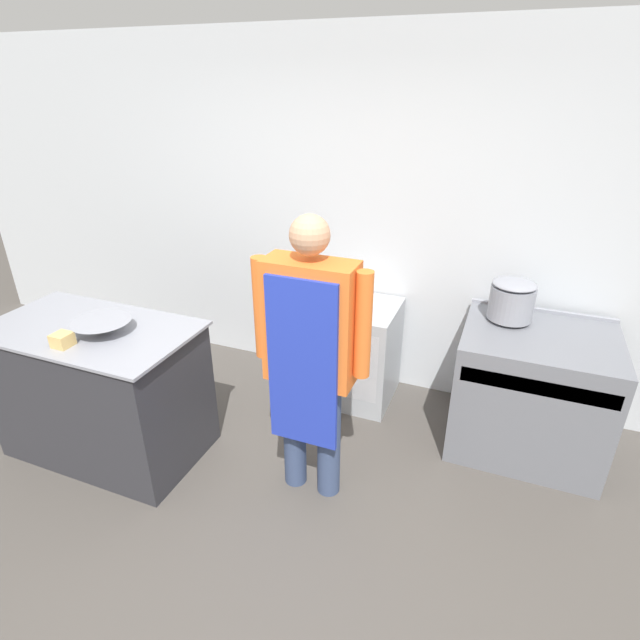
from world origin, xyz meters
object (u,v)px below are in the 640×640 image
Objects in this scene: fridge_unit at (353,351)px; stock_pot at (512,299)px; plastic_tub at (62,340)px; person_cook at (310,348)px; stove at (530,391)px; mixing_bowl at (102,327)px.

fridge_unit is 1.26m from stock_pot.
plastic_tub reaches higher than fridge_unit.
person_cook is 16.94× the size of plastic_tub.
fridge_unit is 2.05m from plastic_tub.
stove is at bearing 26.90° from plastic_tub.
mixing_bowl is 3.51× the size of plastic_tub.
fridge_unit is at bearing 94.67° from person_cook.
person_cook reaches higher than stock_pot.
plastic_tub is 2.82m from stock_pot.
stove is 2.98m from plastic_tub.
mixing_bowl is (-1.22, -1.25, 0.57)m from fridge_unit.
mixing_bowl is 0.24m from plastic_tub.
person_cook is 4.83× the size of mixing_bowl.
fridge_unit is at bearing 48.20° from plastic_tub.
stock_pot is (2.31, 1.25, 0.05)m from mixing_bowl.
fridge_unit is 2.20× the size of mixing_bowl.
person_cook is (0.09, -1.07, 0.60)m from fridge_unit.
plastic_tub is at bearing -148.55° from stock_pot.
fridge_unit is 7.73× the size of plastic_tub.
fridge_unit is (-1.31, 0.14, -0.03)m from stove.
stove is 1.64m from person_cook.
stove is at bearing -33.06° from stock_pot.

